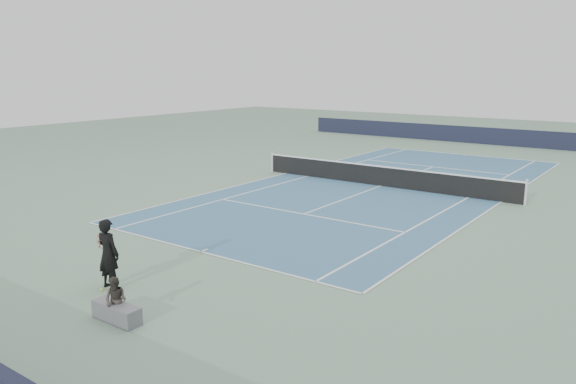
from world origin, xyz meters
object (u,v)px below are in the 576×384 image
Objects in this scene: tennis_net at (381,176)px; tennis_player at (108,254)px; spectator_bench at (116,306)px; tennis_ball at (102,290)px.

tennis_player is at bearing -89.47° from tennis_net.
tennis_player is 2.12m from spectator_bench.
spectator_bench is (1.72, -1.11, -0.55)m from tennis_player.
tennis_net is 9.95× the size of spectator_bench.
tennis_player is at bearing 93.73° from tennis_ball.
tennis_ball is 1.93m from spectator_bench.
tennis_player is (0.14, -15.22, 0.39)m from tennis_net.
tennis_ball is at bearing -86.27° from tennis_player.
tennis_player reaches higher than tennis_ball.
spectator_bench reaches higher than tennis_ball.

